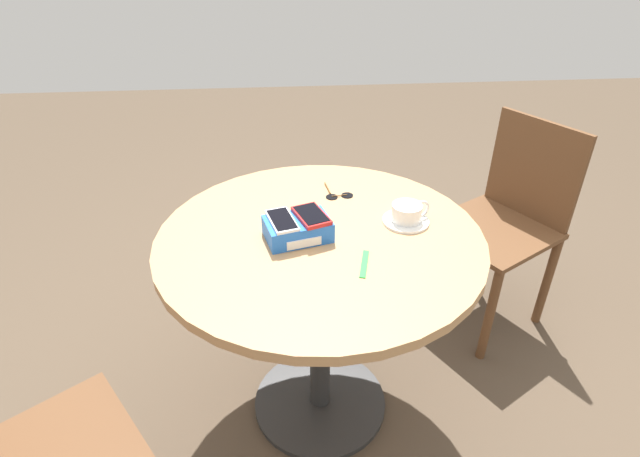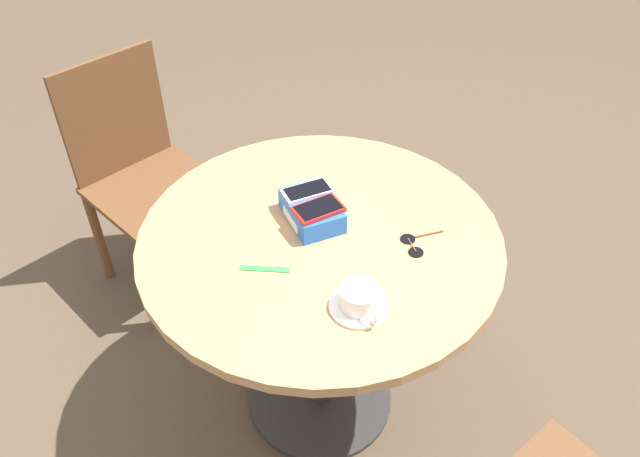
% 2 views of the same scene
% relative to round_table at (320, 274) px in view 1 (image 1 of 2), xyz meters
% --- Properties ---
extents(ground_plane, '(8.00, 8.00, 0.00)m').
position_rel_round_table_xyz_m(ground_plane, '(0.00, 0.00, -0.59)').
color(ground_plane, brown).
extents(round_table, '(0.94, 0.94, 0.73)m').
position_rel_round_table_xyz_m(round_table, '(0.00, 0.00, 0.00)').
color(round_table, '#2D2D2D').
rests_on(round_table, ground_plane).
extents(phone_box, '(0.20, 0.16, 0.06)m').
position_rel_round_table_xyz_m(phone_box, '(-0.06, -0.01, 0.17)').
color(phone_box, blue).
rests_on(phone_box, round_table).
extents(phone_white, '(0.10, 0.14, 0.01)m').
position_rel_round_table_xyz_m(phone_white, '(-0.11, -0.02, 0.20)').
color(phone_white, silver).
rests_on(phone_white, phone_box).
extents(phone_red, '(0.11, 0.14, 0.01)m').
position_rel_round_table_xyz_m(phone_red, '(-0.02, 0.00, 0.21)').
color(phone_red, red).
rests_on(phone_red, phone_box).
extents(saucer, '(0.14, 0.14, 0.01)m').
position_rel_round_table_xyz_m(saucer, '(0.26, 0.05, 0.15)').
color(saucer, white).
rests_on(saucer, round_table).
extents(coffee_cup, '(0.12, 0.09, 0.06)m').
position_rel_round_table_xyz_m(coffee_cup, '(0.26, 0.05, 0.18)').
color(coffee_cup, white).
rests_on(coffee_cup, saucer).
extents(lanyard_strap, '(0.04, 0.12, 0.00)m').
position_rel_round_table_xyz_m(lanyard_strap, '(0.10, -0.15, 0.14)').
color(lanyard_strap, green).
rests_on(lanyard_strap, round_table).
extents(sunglasses, '(0.09, 0.12, 0.01)m').
position_rel_round_table_xyz_m(sunglasses, '(0.08, 0.23, 0.14)').
color(sunglasses, black).
rests_on(sunglasses, round_table).
extents(chair_near_window, '(0.56, 0.56, 0.86)m').
position_rel_round_table_xyz_m(chair_near_window, '(0.79, 0.46, -0.14)').
color(chair_near_window, brown).
rests_on(chair_near_window, ground_plane).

